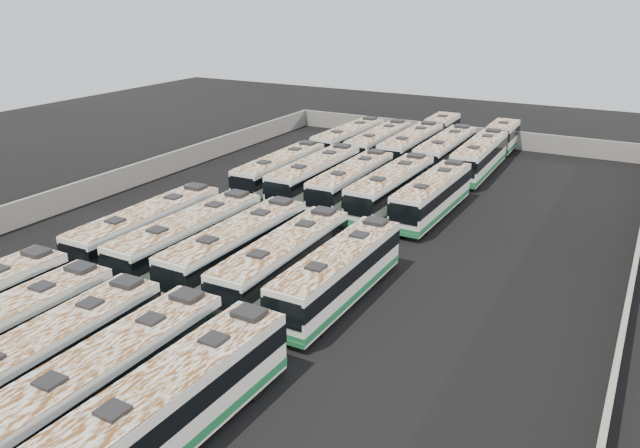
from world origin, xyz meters
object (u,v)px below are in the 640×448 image
Objects in this scene: bus_front_far_right at (171,405)px; bus_back_center at (422,141)px; bus_midback_far_left at (281,172)px; bus_front_right at (109,378)px; bus_midback_center at (352,183)px; bus_midback_far_right at (432,196)px; bus_midback_left at (315,176)px; bus_back_left at (379,145)px; bus_back_far_right at (488,149)px; bus_back_right at (446,152)px; bus_front_center at (49,358)px; bus_back_far_left at (349,141)px; bus_midfront_left at (189,239)px; bus_midback_right at (391,189)px; bus_midfront_far_left at (148,229)px; bus_midfront_far_right at (338,274)px; bus_midfront_right at (284,261)px; bus_midfront_center at (237,248)px.

bus_back_center reaches higher than bus_front_far_right.
bus_front_far_right is 35.90m from bus_midback_far_left.
bus_front_right is 1.01× the size of bus_midback_center.
bus_back_center reaches higher than bus_midback_far_right.
bus_midback_left is 14.64m from bus_back_left.
bus_back_far_right is at bearing -2.63° from bus_back_center.
bus_back_center is 1.55× the size of bus_back_right.
bus_back_far_left reaches higher than bus_front_center.
bus_midfront_left is 37.72m from bus_back_far_right.
bus_midback_far_left is 0.99× the size of bus_back_far_left.
bus_midback_left is at bearing 90.57° from bus_midfront_left.
bus_midfront_left is at bearing -82.09° from bus_back_far_left.
bus_front_center is 33.41m from bus_midback_far_left.
bus_midback_far_left is at bearing -179.42° from bus_midback_far_right.
bus_back_far_left is 3.84m from bus_back_left.
bus_front_center is 3.83m from bus_front_right.
bus_midback_far_right is 0.98× the size of bus_back_far_left.
bus_midback_right is at bearing -63.43° from bus_back_left.
bus_midfront_far_left is at bearing 137.38° from bus_front_far_right.
bus_back_left is (3.90, 32.42, -0.04)m from bus_midfront_far_left.
bus_midfront_left reaches higher than bus_midback_far_left.
bus_midfront_far_right is 35.84m from bus_back_far_left.
bus_midfront_far_left is 1.03× the size of bus_midback_center.
bus_midfront_far_left is 0.65× the size of bus_back_far_right.
bus_midback_far_right is at bearing 48.73° from bus_midfront_far_left.
bus_midback_far_left is 19.90m from bus_back_center.
bus_midback_far_left is 18.75m from bus_back_right.
bus_midback_center is (-3.88, 17.80, -0.03)m from bus_midfront_right.
bus_front_far_right is 0.99× the size of bus_back_right.
bus_midback_far_left is 15.16m from bus_back_left.
bus_back_far_right is (11.39, 35.97, -0.02)m from bus_midfront_left.
bus_midfront_far_right is at bearing 1.34° from bus_midfront_right.
bus_midback_far_right is 15.31m from bus_back_right.
bus_midback_center is at bearing 178.63° from bus_midback_right.
bus_midfront_left is 3.87m from bus_midfront_center.
bus_midfront_right is (0.06, 14.63, 0.01)m from bus_front_right.
bus_midback_left reaches higher than bus_back_far_right.
bus_midback_right is at bearing 97.92° from bus_front_far_right.
bus_front_center is at bearing -79.49° from bus_back_far_left.
bus_midback_far_right is 18.60m from bus_back_left.
bus_back_far_right is (-0.11, 18.26, 0.06)m from bus_midback_far_right.
bus_midfront_far_left is 32.66m from bus_back_left.
bus_front_center is 47.53m from bus_back_right.
bus_midback_left is 1.02× the size of bus_back_left.
bus_front_right is 1.02× the size of bus_midback_far_right.
bus_midback_center is at bearing -0.38° from bus_midback_left.
bus_midfront_far_left is (-15.29, 14.79, 0.00)m from bus_front_far_right.
bus_front_right is 47.23m from bus_back_right.
bus_midfront_far_left is at bearing -114.43° from bus_midback_center.
bus_back_center reaches higher than bus_midback_right.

